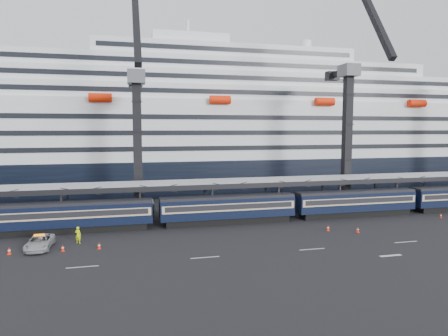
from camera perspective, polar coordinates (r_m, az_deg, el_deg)
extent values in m
plane|color=black|center=(50.17, 12.50, -9.80)|extent=(260.00, 260.00, 0.00)
cube|color=beige|center=(41.72, -19.58, -13.17)|extent=(3.00, 0.15, 0.02)
cube|color=beige|center=(42.16, -2.72, -12.64)|extent=(3.00, 0.15, 0.02)
cube|color=beige|center=(45.86, 12.46, -11.26)|extent=(3.00, 0.15, 0.02)
cube|color=beige|center=(52.12, 24.56, -9.58)|extent=(3.00, 0.15, 0.02)
cube|color=beige|center=(46.13, 22.71, -11.46)|extent=(2.50, 0.40, 0.02)
cube|color=black|center=(55.21, -20.20, -8.11)|extent=(17.48, 2.40, 0.90)
cube|color=black|center=(54.82, -20.26, -6.28)|extent=(19.00, 2.80, 2.70)
cube|color=#CBB690|center=(54.76, -20.27, -5.98)|extent=(18.62, 2.92, 1.05)
cube|color=black|center=(54.75, -20.27, -5.93)|extent=(17.86, 2.98, 0.70)
cube|color=black|center=(54.54, -20.31, -4.74)|extent=(19.00, 2.50, 0.35)
cube|color=black|center=(56.48, 0.57, -7.46)|extent=(17.48, 2.40, 0.90)
cube|color=black|center=(56.11, 0.58, -5.67)|extent=(19.00, 2.80, 2.70)
cube|color=#CBB690|center=(56.05, 0.58, -5.37)|extent=(18.62, 2.92, 1.05)
cube|color=black|center=(56.04, 0.58, -5.32)|extent=(17.86, 2.98, 0.70)
cube|color=black|center=(55.83, 0.58, -4.16)|extent=(19.00, 2.50, 0.35)
cube|color=black|center=(64.29, 18.23, -6.14)|extent=(17.48, 2.40, 0.90)
cube|color=black|center=(63.96, 18.28, -4.56)|extent=(19.00, 2.80, 2.70)
cube|color=#CBB690|center=(63.91, 18.28, -4.29)|extent=(18.62, 2.92, 1.05)
cube|color=black|center=(63.90, 18.29, -4.25)|extent=(17.86, 2.98, 0.70)
cube|color=black|center=(63.72, 18.32, -3.23)|extent=(19.00, 2.50, 0.35)
cube|color=#92949A|center=(61.75, 6.87, -1.71)|extent=(130.00, 6.00, 0.25)
cube|color=black|center=(59.01, 7.89, -2.36)|extent=(130.00, 0.25, 0.70)
cube|color=black|center=(64.58, 5.94, -1.65)|extent=(130.00, 0.25, 0.70)
cube|color=black|center=(56.17, -22.17, -5.61)|extent=(0.25, 0.25, 5.40)
cube|color=black|center=(61.62, -21.41, -4.62)|extent=(0.25, 0.25, 5.40)
cube|color=black|center=(55.55, -11.88, -5.43)|extent=(0.25, 0.25, 5.40)
cube|color=black|center=(61.06, -12.05, -4.44)|extent=(0.25, 0.25, 5.40)
cube|color=black|center=(56.72, -1.69, -5.08)|extent=(0.25, 0.25, 5.40)
cube|color=black|center=(62.13, -2.77, -4.15)|extent=(0.25, 0.25, 5.40)
cube|color=black|center=(59.57, 7.79, -4.62)|extent=(0.25, 0.25, 5.40)
cube|color=black|center=(64.74, 5.98, -3.78)|extent=(0.25, 0.25, 5.40)
cube|color=black|center=(63.88, 16.19, -4.10)|extent=(0.25, 0.25, 5.40)
cube|color=black|center=(68.72, 13.87, -3.37)|extent=(0.25, 0.25, 5.40)
cube|color=black|center=(69.36, 23.39, -3.59)|extent=(0.25, 0.25, 5.40)
cube|color=black|center=(73.85, 20.77, -2.96)|extent=(0.25, 0.25, 5.40)
cube|color=black|center=(79.91, 26.70, -2.57)|extent=(0.25, 0.25, 5.40)
cube|color=black|center=(92.41, -0.11, -0.45)|extent=(200.00, 28.00, 7.00)
cube|color=silver|center=(91.90, -0.12, 5.45)|extent=(190.00, 26.88, 12.00)
cube|color=silver|center=(92.19, -0.12, 10.12)|extent=(160.00, 24.64, 3.00)
cube|color=black|center=(80.26, 1.99, 10.79)|extent=(153.60, 0.12, 0.90)
cube|color=silver|center=(92.48, -0.12, 11.97)|extent=(124.00, 21.84, 3.00)
cube|color=black|center=(81.93, 1.73, 12.80)|extent=(119.04, 0.12, 0.90)
cube|color=silver|center=(92.86, -0.12, 13.81)|extent=(90.00, 19.04, 3.00)
cube|color=black|center=(83.70, 1.47, 14.72)|extent=(86.40, 0.12, 0.90)
cube|color=silver|center=(93.34, -0.12, 15.63)|extent=(56.00, 16.24, 3.00)
cube|color=black|center=(85.55, 1.22, 16.56)|extent=(53.76, 0.12, 0.90)
cube|color=silver|center=(92.30, -5.18, 17.31)|extent=(16.00, 12.00, 2.50)
cylinder|color=silver|center=(100.41, 11.54, 16.55)|extent=(2.80, 2.80, 3.00)
cylinder|color=#FF2808|center=(75.63, -17.26, 9.58)|extent=(4.00, 1.60, 1.60)
cylinder|color=#FF2808|center=(77.52, -0.56, 9.72)|extent=(4.00, 1.60, 1.60)
cylinder|color=#FF2808|center=(85.24, 14.19, 9.18)|extent=(4.00, 1.60, 1.60)
cylinder|color=#FF2808|center=(97.42, 25.83, 8.32)|extent=(4.00, 1.60, 1.60)
cube|color=#484A4F|center=(63.53, -12.08, -5.61)|extent=(4.50, 4.50, 2.00)
cube|color=black|center=(62.39, -12.26, 3.44)|extent=(1.30, 1.30, 18.00)
cube|color=#484A4F|center=(62.84, -12.45, 12.58)|extent=(2.60, 3.20, 2.00)
cube|color=black|center=(58.45, -12.47, 20.02)|extent=(0.90, 12.26, 14.37)
cube|color=black|center=(65.34, -12.51, 12.31)|extent=(0.90, 5.04, 0.90)
cube|color=black|center=(67.82, -12.55, 11.88)|extent=(2.20, 1.60, 1.60)
cube|color=#484A4F|center=(72.44, 16.92, -4.36)|extent=(4.50, 4.50, 2.00)
cube|color=black|center=(71.42, 17.16, 4.37)|extent=(1.30, 1.30, 20.00)
cube|color=#484A4F|center=(72.08, 17.42, 13.14)|extent=(2.60, 3.20, 2.00)
cube|color=black|center=(68.94, 20.25, 20.38)|extent=(0.90, 12.21, 16.90)
cube|color=black|center=(74.48, 16.28, 12.92)|extent=(0.90, 5.60, 0.90)
cube|color=black|center=(76.88, 15.21, 12.56)|extent=(2.20, 1.60, 1.60)
imported|color=#A1A4A8|center=(49.19, -24.84, -9.61)|extent=(2.60, 5.39, 1.48)
imported|color=#E1FF0D|center=(49.76, -20.12, -8.97)|extent=(0.85, 0.72, 1.97)
cube|color=#FF2808|center=(48.72, -28.32, -10.78)|extent=(0.40, 0.40, 0.04)
cone|color=#FF2808|center=(48.61, -28.35, -10.32)|extent=(0.34, 0.34, 0.77)
cylinder|color=white|center=(48.61, -28.35, -10.32)|extent=(0.29, 0.29, 0.13)
cube|color=#FF2808|center=(47.46, -22.03, -10.95)|extent=(0.38, 0.38, 0.04)
cone|color=#FF2808|center=(47.35, -22.05, -10.51)|extent=(0.32, 0.32, 0.72)
cylinder|color=white|center=(47.35, -22.05, -10.51)|extent=(0.27, 0.27, 0.12)
cube|color=#FF2808|center=(47.00, -17.40, -10.95)|extent=(0.39, 0.39, 0.04)
cone|color=#FF2808|center=(46.89, -17.41, -10.49)|extent=(0.33, 0.33, 0.74)
cylinder|color=white|center=(46.89, -17.41, -10.49)|extent=(0.28, 0.28, 0.12)
cube|color=#FF2808|center=(54.26, 14.64, -8.65)|extent=(0.40, 0.40, 0.04)
cone|color=#FF2808|center=(54.17, 14.65, -8.24)|extent=(0.34, 0.34, 0.77)
cylinder|color=white|center=(54.17, 14.65, -8.24)|extent=(0.29, 0.29, 0.13)
cube|color=#FF2808|center=(54.50, 18.55, -8.70)|extent=(0.38, 0.38, 0.04)
cone|color=#FF2808|center=(54.40, 18.57, -8.31)|extent=(0.32, 0.32, 0.72)
cylinder|color=white|center=(54.40, 18.57, -8.31)|extent=(0.27, 0.27, 0.12)
cube|color=#FF2808|center=(68.26, 28.56, -6.24)|extent=(0.35, 0.35, 0.04)
cone|color=#FF2808|center=(68.19, 28.57, -5.95)|extent=(0.29, 0.29, 0.66)
cylinder|color=white|center=(68.19, 28.57, -5.95)|extent=(0.25, 0.25, 0.11)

